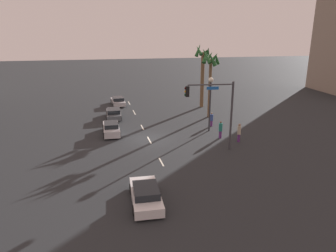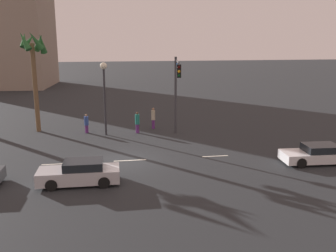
# 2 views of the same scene
# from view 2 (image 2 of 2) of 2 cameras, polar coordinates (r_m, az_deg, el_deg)

# --- Properties ---
(ground_plane) EXTENTS (220.00, 220.00, 0.00)m
(ground_plane) POSITION_cam_2_polar(r_m,az_deg,el_deg) (25.31, -6.65, -5.27)
(ground_plane) COLOR #232628
(lane_stripe_2) EXTENTS (2.04, 0.14, 0.01)m
(lane_stripe_2) POSITION_cam_2_polar(r_m,az_deg,el_deg) (25.53, -16.42, -5.56)
(lane_stripe_2) COLOR silver
(lane_stripe_2) RESTS_ON ground_plane
(lane_stripe_3) EXTENTS (2.17, 0.14, 0.01)m
(lane_stripe_3) POSITION_cam_2_polar(r_m,az_deg,el_deg) (25.33, -5.80, -5.22)
(lane_stripe_3) COLOR silver
(lane_stripe_3) RESTS_ON ground_plane
(lane_stripe_4) EXTENTS (1.84, 0.14, 0.01)m
(lane_stripe_4) POSITION_cam_2_polar(r_m,az_deg,el_deg) (26.28, 7.16, -4.57)
(lane_stripe_4) COLOR silver
(lane_stripe_4) RESTS_ON ground_plane
(car_0) EXTENTS (4.59, 2.10, 1.23)m
(car_0) POSITION_cam_2_polar(r_m,az_deg,el_deg) (26.46, 21.75, -4.01)
(car_0) COLOR silver
(car_0) RESTS_ON ground_plane
(car_1) EXTENTS (4.51, 1.84, 1.35)m
(car_1) POSITION_cam_2_polar(r_m,az_deg,el_deg) (21.67, -13.26, -6.99)
(car_1) COLOR #B7B7BC
(car_1) RESTS_ON ground_plane
(traffic_signal) EXTENTS (0.79, 4.53, 6.49)m
(traffic_signal) POSITION_cam_2_polar(r_m,az_deg,el_deg) (30.27, 1.32, 6.33)
(traffic_signal) COLOR #38383D
(traffic_signal) RESTS_ON ground_plane
(streetlamp) EXTENTS (0.56, 0.56, 6.07)m
(streetlamp) POSITION_cam_2_polar(r_m,az_deg,el_deg) (31.42, -9.68, 6.22)
(streetlamp) COLOR #2D2D33
(streetlamp) RESTS_ON ground_plane
(pedestrian_0) EXTENTS (0.44, 0.44, 1.85)m
(pedestrian_0) POSITION_cam_2_polar(r_m,az_deg,el_deg) (32.29, -4.69, 0.62)
(pedestrian_0) COLOR #59266B
(pedestrian_0) RESTS_ON ground_plane
(pedestrian_1) EXTENTS (0.52, 0.52, 1.65)m
(pedestrian_1) POSITION_cam_2_polar(r_m,az_deg,el_deg) (32.96, -12.30, 0.42)
(pedestrian_1) COLOR #59266B
(pedestrian_1) RESTS_ON ground_plane
(pedestrian_2) EXTENTS (0.46, 0.46, 1.92)m
(pedestrian_2) POSITION_cam_2_polar(r_m,az_deg,el_deg) (33.75, -2.26, 1.30)
(pedestrian_2) COLOR #59266B
(pedestrian_2) RESTS_ON ground_plane
(palm_tree_0) EXTENTS (2.34, 2.50, 8.63)m
(palm_tree_0) POSITION_cam_2_polar(r_m,az_deg,el_deg) (33.93, -19.77, 10.09)
(palm_tree_0) COLOR brown
(palm_tree_0) RESTS_ON ground_plane
(building_1) EXTENTS (15.14, 13.52, 22.11)m
(building_1) POSITION_cam_2_polar(r_m,az_deg,el_deg) (69.29, -23.74, 14.69)
(building_1) COLOR gray
(building_1) RESTS_ON ground_plane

